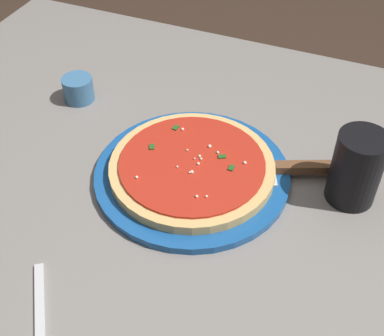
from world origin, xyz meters
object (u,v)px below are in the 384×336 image
at_px(pizza_server, 291,168).
at_px(cup_small_sauce, 78,89).
at_px(cup_tall_drink, 356,168).
at_px(pizza, 192,167).
at_px(serving_plate, 192,174).
at_px(fork, 40,336).

xyz_separation_m(pizza_server, cup_small_sauce, (-0.41, 0.05, 0.00)).
xyz_separation_m(pizza_server, cup_tall_drink, (0.09, -0.01, 0.04)).
relative_size(pizza_server, cup_tall_drink, 1.91).
relative_size(pizza, pizza_server, 1.16).
relative_size(serving_plate, cup_tall_drink, 2.64).
distance_m(serving_plate, pizza_server, 0.15).
bearing_deg(pizza, cup_small_sauce, 157.48).
xyz_separation_m(serving_plate, cup_tall_drink, (0.23, 0.05, 0.05)).
bearing_deg(pizza_server, fork, -118.16).
distance_m(serving_plate, pizza, 0.02).
distance_m(serving_plate, fork, 0.33).
xyz_separation_m(cup_tall_drink, cup_small_sauce, (-0.51, 0.06, -0.04)).
bearing_deg(cup_tall_drink, cup_small_sauce, 173.28).
height_order(pizza, pizza_server, pizza).
relative_size(cup_tall_drink, cup_small_sauce, 2.08).
xyz_separation_m(serving_plate, fork, (-0.06, -0.32, -0.00)).
bearing_deg(cup_small_sauce, serving_plate, -22.52).
bearing_deg(fork, pizza, 78.90).
bearing_deg(serving_plate, cup_tall_drink, 12.76).
xyz_separation_m(serving_plate, pizza_server, (0.14, 0.06, 0.01)).
distance_m(pizza, pizza_server, 0.15).
bearing_deg(serving_plate, pizza_server, 23.19).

